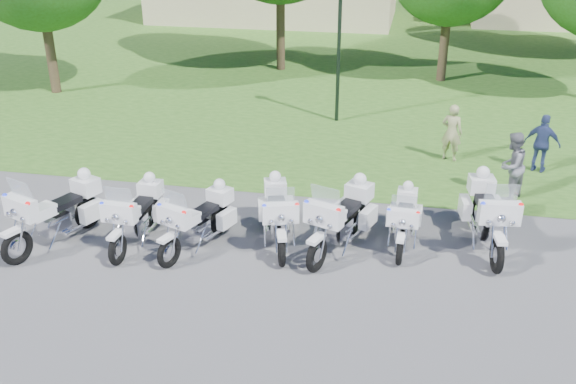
% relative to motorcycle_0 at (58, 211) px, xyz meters
% --- Properties ---
extents(ground, '(100.00, 100.00, 0.00)m').
position_rel_motorcycle_0_xyz_m(ground, '(4.66, 0.23, -0.73)').
color(ground, '#5B5A60').
rests_on(ground, ground).
extents(grass_lawn, '(100.00, 48.00, 0.01)m').
position_rel_motorcycle_0_xyz_m(grass_lawn, '(4.66, 27.23, -0.73)').
color(grass_lawn, '#31611E').
rests_on(grass_lawn, ground).
extents(motorcycle_0, '(1.43, 2.47, 1.74)m').
position_rel_motorcycle_0_xyz_m(motorcycle_0, '(0.00, 0.00, 0.00)').
color(motorcycle_0, black).
rests_on(motorcycle_0, ground).
extents(motorcycle_1, '(0.80, 2.36, 1.59)m').
position_rel_motorcycle_0_xyz_m(motorcycle_1, '(1.63, 0.36, -0.07)').
color(motorcycle_1, black).
rests_on(motorcycle_1, ground).
extents(motorcycle_2, '(1.28, 2.24, 1.57)m').
position_rel_motorcycle_0_xyz_m(motorcycle_2, '(3.01, 0.38, -0.07)').
color(motorcycle_2, black).
rests_on(motorcycle_2, ground).
extents(motorcycle_3, '(1.21, 2.34, 1.61)m').
position_rel_motorcycle_0_xyz_m(motorcycle_3, '(4.57, 0.93, -0.05)').
color(motorcycle_3, black).
rests_on(motorcycle_3, ground).
extents(motorcycle_4, '(1.40, 2.47, 1.73)m').
position_rel_motorcycle_0_xyz_m(motorcycle_4, '(5.94, 0.90, -0.00)').
color(motorcycle_4, black).
rests_on(motorcycle_4, ground).
extents(motorcycle_5, '(0.74, 2.13, 1.43)m').
position_rel_motorcycle_0_xyz_m(motorcycle_5, '(7.22, 1.36, -0.13)').
color(motorcycle_5, black).
rests_on(motorcycle_5, ground).
extents(motorcycle_6, '(1.07, 2.65, 1.78)m').
position_rel_motorcycle_0_xyz_m(motorcycle_6, '(8.93, 1.65, 0.02)').
color(motorcycle_6, black).
rests_on(motorcycle_6, ground).
extents(lamp_post, '(0.44, 0.44, 4.34)m').
position_rel_motorcycle_0_xyz_m(lamp_post, '(4.77, 9.32, 2.53)').
color(lamp_post, black).
rests_on(lamp_post, ground).
extents(bystander_a, '(0.68, 0.56, 1.62)m').
position_rel_motorcycle_0_xyz_m(bystander_a, '(8.34, 6.46, 0.08)').
color(bystander_a, '#979666').
rests_on(bystander_a, ground).
extents(bystander_b, '(1.00, 1.04, 1.70)m').
position_rel_motorcycle_0_xyz_m(bystander_b, '(9.67, 4.16, 0.12)').
color(bystander_b, slate).
rests_on(bystander_b, ground).
extents(bystander_c, '(1.01, 0.71, 1.59)m').
position_rel_motorcycle_0_xyz_m(bystander_c, '(10.68, 6.08, 0.06)').
color(bystander_c, navy).
rests_on(bystander_c, ground).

